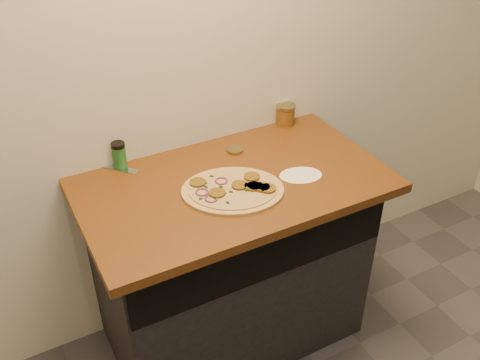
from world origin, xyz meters
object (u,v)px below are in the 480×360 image
pizza (233,189)px  salsa_jar (286,114)px  chefs_knife (102,164)px  spice_shaker (119,155)px

pizza → salsa_jar: salsa_jar is taller
chefs_knife → spice_shaker: bearing=-38.4°
salsa_jar → spice_shaker: bearing=180.0°
salsa_jar → pizza: bearing=-141.4°
pizza → chefs_knife: size_ratio=2.19×
chefs_knife → spice_shaker: (0.06, -0.05, 0.05)m
chefs_knife → spice_shaker: spice_shaker is taller
chefs_knife → pizza: bearing=-47.5°
pizza → salsa_jar: size_ratio=5.21×
pizza → chefs_knife: bearing=132.5°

